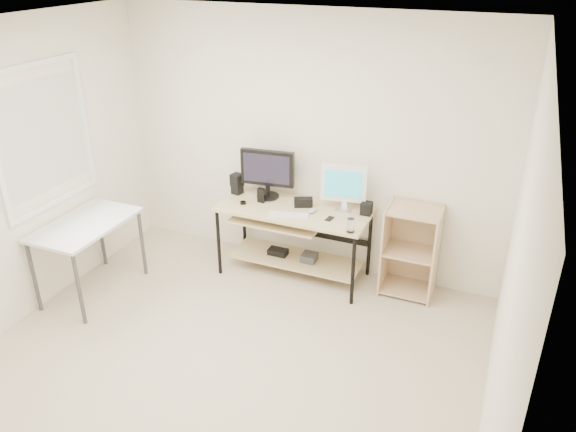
% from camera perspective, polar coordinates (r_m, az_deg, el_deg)
% --- Properties ---
extents(room, '(4.01, 4.01, 2.62)m').
position_cam_1_polar(room, '(4.04, -9.89, -0.56)').
color(room, '#C5B498').
rests_on(room, ground).
extents(desk, '(1.50, 0.65, 0.75)m').
position_cam_1_polar(desk, '(5.62, 0.38, -1.11)').
color(desk, '#D4BE86').
rests_on(desk, ground).
extents(side_table, '(0.60, 1.00, 0.75)m').
position_cam_1_polar(side_table, '(5.59, -19.84, -1.40)').
color(side_table, white).
rests_on(side_table, ground).
extents(shelf_unit, '(0.50, 0.40, 0.90)m').
position_cam_1_polar(shelf_unit, '(5.52, 12.41, -3.34)').
color(shelf_unit, '#D0AF82').
rests_on(shelf_unit, ground).
extents(black_monitor, '(0.55, 0.23, 0.50)m').
position_cam_1_polar(black_monitor, '(5.66, -2.11, 4.60)').
color(black_monitor, black).
rests_on(black_monitor, desk).
extents(white_imac, '(0.44, 0.14, 0.47)m').
position_cam_1_polar(white_imac, '(5.40, 5.68, 3.20)').
color(white_imac, silver).
rests_on(white_imac, desk).
extents(keyboard, '(0.40, 0.20, 0.01)m').
position_cam_1_polar(keyboard, '(5.37, 0.06, 0.14)').
color(keyboard, white).
rests_on(keyboard, desk).
extents(mouse, '(0.08, 0.12, 0.04)m').
position_cam_1_polar(mouse, '(5.43, 2.49, 0.58)').
color(mouse, '#BDBDC2').
rests_on(mouse, desk).
extents(center_speaker, '(0.20, 0.15, 0.09)m').
position_cam_1_polar(center_speaker, '(5.54, 1.57, 1.40)').
color(center_speaker, black).
rests_on(center_speaker, desk).
extents(speaker_left, '(0.13, 0.13, 0.22)m').
position_cam_1_polar(speaker_left, '(5.83, -5.20, 3.32)').
color(speaker_left, black).
rests_on(speaker_left, desk).
extents(speaker_right, '(0.10, 0.10, 0.12)m').
position_cam_1_polar(speaker_right, '(5.42, 7.97, 0.78)').
color(speaker_right, black).
rests_on(speaker_right, desk).
extents(audio_controller, '(0.08, 0.05, 0.15)m').
position_cam_1_polar(audio_controller, '(5.63, -2.72, 2.11)').
color(audio_controller, black).
rests_on(audio_controller, desk).
extents(volume_puck, '(0.06, 0.06, 0.03)m').
position_cam_1_polar(volume_puck, '(5.62, -4.59, 1.35)').
color(volume_puck, black).
rests_on(volume_puck, desk).
extents(smartphone, '(0.07, 0.11, 0.01)m').
position_cam_1_polar(smartphone, '(5.31, 4.24, -0.28)').
color(smartphone, black).
rests_on(smartphone, desk).
extents(coaster, '(0.10, 0.10, 0.01)m').
position_cam_1_polar(coaster, '(5.09, 6.34, -1.62)').
color(coaster, olive).
rests_on(coaster, desk).
extents(drinking_glass, '(0.08, 0.08, 0.13)m').
position_cam_1_polar(drinking_glass, '(5.06, 6.38, -0.94)').
color(drinking_glass, white).
rests_on(drinking_glass, coaster).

